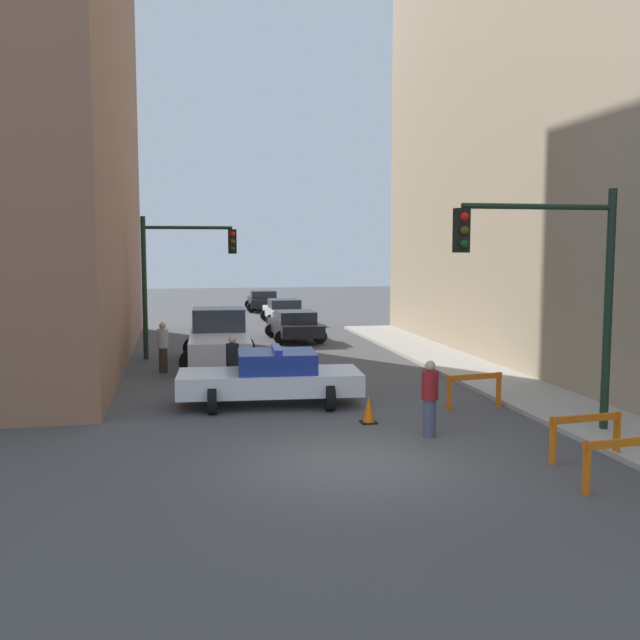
# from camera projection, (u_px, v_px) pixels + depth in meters

# --- Properties ---
(ground_plane) EXTENTS (120.00, 120.00, 0.00)m
(ground_plane) POSITION_uv_depth(u_px,v_px,m) (353.00, 462.00, 13.54)
(ground_plane) COLOR #4C4C4F
(traffic_light_near) EXTENTS (3.64, 0.35, 5.20)m
(traffic_light_near) POSITION_uv_depth(u_px,v_px,m) (560.00, 273.00, 15.05)
(traffic_light_near) COLOR black
(traffic_light_near) RESTS_ON sidewalk_right
(traffic_light_far) EXTENTS (3.44, 0.35, 5.20)m
(traffic_light_far) POSITION_uv_depth(u_px,v_px,m) (175.00, 266.00, 25.98)
(traffic_light_far) COLOR black
(traffic_light_far) RESTS_ON ground_plane
(police_car) EXTENTS (4.82, 2.58, 1.52)m
(police_car) POSITION_uv_depth(u_px,v_px,m) (271.00, 377.00, 18.44)
(police_car) COLOR white
(police_car) RESTS_ON ground_plane
(white_truck) EXTENTS (2.80, 5.49, 1.90)m
(white_truck) POSITION_uv_depth(u_px,v_px,m) (219.00, 338.00, 24.94)
(white_truck) COLOR silver
(white_truck) RESTS_ON ground_plane
(parked_car_near) EXTENTS (2.34, 4.34, 1.31)m
(parked_car_near) POSITION_uv_depth(u_px,v_px,m) (295.00, 325.00, 31.35)
(parked_car_near) COLOR black
(parked_car_near) RESTS_ON ground_plane
(parked_car_mid) EXTENTS (2.29, 4.31, 1.31)m
(parked_car_mid) POSITION_uv_depth(u_px,v_px,m) (284.00, 311.00, 38.52)
(parked_car_mid) COLOR silver
(parked_car_mid) RESTS_ON ground_plane
(parked_car_far) EXTENTS (2.40, 4.38, 1.31)m
(parked_car_far) POSITION_uv_depth(u_px,v_px,m) (263.00, 300.00, 46.23)
(parked_car_far) COLOR black
(parked_car_far) RESTS_ON ground_plane
(pedestrian_crossing) EXTENTS (0.37, 0.37, 1.66)m
(pedestrian_crossing) POSITION_uv_depth(u_px,v_px,m) (233.00, 364.00, 19.64)
(pedestrian_crossing) COLOR #382D23
(pedestrian_crossing) RESTS_ON ground_plane
(pedestrian_corner) EXTENTS (0.40, 0.40, 1.66)m
(pedestrian_corner) POSITION_uv_depth(u_px,v_px,m) (163.00, 347.00, 23.21)
(pedestrian_corner) COLOR #382D23
(pedestrian_corner) RESTS_ON ground_plane
(pedestrian_sidewalk) EXTENTS (0.51, 0.51, 1.66)m
(pedestrian_sidewalk) POSITION_uv_depth(u_px,v_px,m) (430.00, 397.00, 15.32)
(pedestrian_sidewalk) COLOR #474C66
(pedestrian_sidewalk) RESTS_ON ground_plane
(barrier_mid) EXTENTS (1.60, 0.29, 0.90)m
(barrier_mid) POSITION_uv_depth(u_px,v_px,m) (624.00, 455.00, 11.90)
(barrier_mid) COLOR orange
(barrier_mid) RESTS_ON ground_plane
(barrier_back) EXTENTS (1.60, 0.30, 0.90)m
(barrier_back) POSITION_uv_depth(u_px,v_px,m) (586.00, 429.00, 13.60)
(barrier_back) COLOR orange
(barrier_back) RESTS_ON ground_plane
(barrier_corner) EXTENTS (1.59, 0.37, 0.90)m
(barrier_corner) POSITION_uv_depth(u_px,v_px,m) (474.00, 385.00, 17.95)
(barrier_corner) COLOR orange
(barrier_corner) RESTS_ON ground_plane
(traffic_cone) EXTENTS (0.36, 0.36, 0.66)m
(traffic_cone) POSITION_uv_depth(u_px,v_px,m) (369.00, 410.00, 16.56)
(traffic_cone) COLOR black
(traffic_cone) RESTS_ON ground_plane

